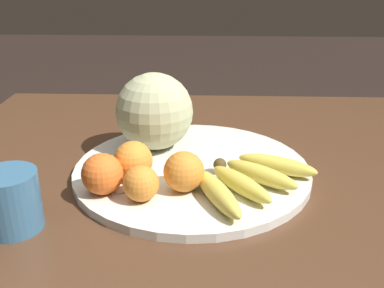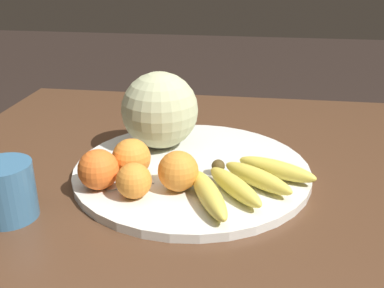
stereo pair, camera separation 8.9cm
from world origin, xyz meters
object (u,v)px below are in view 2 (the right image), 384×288
object	(u,v)px
banana_bunch	(243,182)
orange_front_left	(131,158)
fruit_bowl	(192,170)
produce_tag	(129,183)
kitchen_table	(210,218)
ceramic_mug	(5,191)
melon	(160,110)
orange_front_right	(178,171)
orange_back_left	(134,181)
orange_mid_center	(98,169)

from	to	relation	value
banana_bunch	orange_front_left	xyz separation A→B (m)	(0.21, -0.03, 0.02)
fruit_bowl	produce_tag	xyz separation A→B (m)	(0.11, 0.09, 0.01)
kitchen_table	produce_tag	world-z (taller)	produce_tag
kitchen_table	ceramic_mug	distance (m)	0.41
ceramic_mug	produce_tag	bearing A→B (deg)	-148.60
melon	orange_front_right	xyz separation A→B (m)	(-0.07, 0.19, -0.05)
orange_back_left	fruit_bowl	bearing A→B (deg)	-121.88
banana_bunch	produce_tag	xyz separation A→B (m)	(0.21, 0.01, -0.02)
orange_mid_center	produce_tag	size ratio (longest dim) A/B	0.81
orange_back_left	produce_tag	world-z (taller)	orange_back_left
orange_back_left	produce_tag	size ratio (longest dim) A/B	0.69
orange_front_right	ceramic_mug	world-z (taller)	ceramic_mug
kitchen_table	ceramic_mug	xyz separation A→B (m)	(0.33, 0.19, 0.15)
banana_bunch	fruit_bowl	bearing A→B (deg)	-173.38
fruit_bowl	orange_front_right	xyz separation A→B (m)	(0.01, 0.10, 0.04)
fruit_bowl	melon	bearing A→B (deg)	-48.55
banana_bunch	ceramic_mug	distance (m)	0.41
orange_front_right	produce_tag	xyz separation A→B (m)	(0.09, -0.01, -0.04)
orange_back_left	orange_front_left	bearing A→B (deg)	-71.89
orange_front_left	orange_back_left	world-z (taller)	orange_front_left
fruit_bowl	orange_mid_center	xyz separation A→B (m)	(0.16, 0.11, 0.04)
banana_bunch	orange_back_left	distance (m)	0.20
melon	banana_bunch	bearing A→B (deg)	136.30
kitchen_table	melon	xyz separation A→B (m)	(0.12, -0.10, 0.20)
kitchen_table	banana_bunch	distance (m)	0.17
banana_bunch	orange_back_left	bearing A→B (deg)	-119.78
melon	produce_tag	size ratio (longest dim) A/B	1.82
orange_front_left	orange_mid_center	world-z (taller)	same
orange_front_left	produce_tag	bearing A→B (deg)	96.76
kitchen_table	fruit_bowl	size ratio (longest dim) A/B	2.63
melon	banana_bunch	distance (m)	0.27
melon	orange_mid_center	size ratio (longest dim) A/B	2.24
kitchen_table	orange_back_left	size ratio (longest dim) A/B	19.60
kitchen_table	ceramic_mug	world-z (taller)	ceramic_mug
fruit_bowl	produce_tag	size ratio (longest dim) A/B	5.18
melon	orange_front_left	bearing A→B (deg)	80.61
fruit_bowl	orange_mid_center	bearing A→B (deg)	35.50
banana_bunch	orange_front_right	xyz separation A→B (m)	(0.12, 0.01, 0.02)
fruit_bowl	melon	world-z (taller)	melon
orange_back_left	ceramic_mug	world-z (taller)	ceramic_mug
orange_front_left	orange_front_right	xyz separation A→B (m)	(-0.10, 0.04, -0.00)
melon	produce_tag	bearing A→B (deg)	83.76
produce_tag	ceramic_mug	size ratio (longest dim) A/B	0.69
orange_back_left	orange_mid_center	bearing A→B (deg)	-17.69
produce_tag	melon	bearing A→B (deg)	-124.56
orange_front_right	fruit_bowl	bearing A→B (deg)	-96.62
fruit_bowl	kitchen_table	bearing A→B (deg)	168.60
orange_front_right	produce_tag	bearing A→B (deg)	-3.15
melon	produce_tag	world-z (taller)	melon
orange_front_left	ceramic_mug	size ratio (longest dim) A/B	0.56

